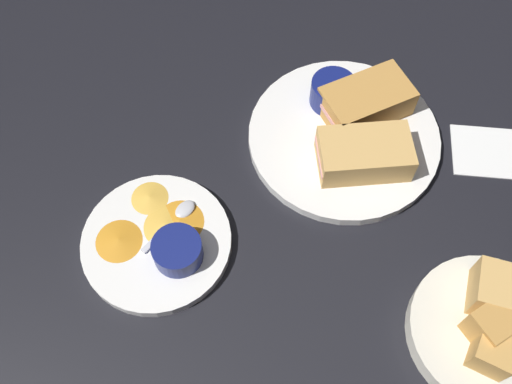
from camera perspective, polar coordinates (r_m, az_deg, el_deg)
The scene contains 12 objects.
ground_plane at distance 83.93cm, azimuth 6.88°, elevation -3.64°, with size 110.00×110.00×3.00cm, color black.
plate_sandwich_main at distance 89.38cm, azimuth 8.59°, elevation 5.32°, with size 28.86×28.86×1.60cm, color white.
sandwich_half_near at distance 84.37cm, azimuth 10.58°, elevation 3.68°, with size 13.29×7.66×4.80cm.
sandwich_half_far at distance 89.91cm, azimuth 10.75°, elevation 8.75°, with size 14.86×11.64×4.80cm.
ramekin_dark_sauce at distance 90.40cm, azimuth 7.54°, elevation 9.73°, with size 6.81×6.81×4.25cm.
spoon_by_dark_ramekin at distance 89.11cm, azimuth 8.79°, elevation 6.35°, with size 3.94×9.91×0.80cm.
plate_chips_companion at distance 81.12cm, azimuth -9.71°, elevation -4.89°, with size 20.54×20.54×1.60cm, color white.
ramekin_light_gravy at distance 77.33cm, azimuth -7.73°, elevation -5.68°, with size 6.65×6.65×3.40cm.
spoon_by_gravy_ramekin at distance 81.10cm, azimuth -7.62°, elevation -2.34°, with size 8.01×8.04×0.80cm.
plantain_chip_scatter at distance 81.18cm, azimuth -9.86°, elevation -3.00°, with size 16.78×13.53×0.60cm.
bread_basket_rear at distance 79.56cm, azimuth 21.72°, elevation -12.30°, with size 19.42×19.42×8.14cm.
paper_napkin_folded at distance 94.46cm, azimuth 21.88°, elevation 3.70°, with size 11.00×9.00×0.40cm, color white.
Camera 1 is at (13.06, 34.29, 73.98)cm, focal length 40.78 mm.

